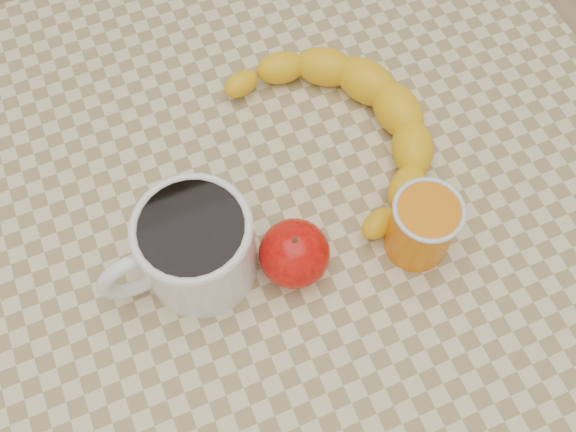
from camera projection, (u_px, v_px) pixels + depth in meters
name	position (u px, v px, depth m)	size (l,w,h in m)	color
ground	(288.00, 382.00, 1.31)	(3.00, 3.00, 0.00)	tan
table	(288.00, 258.00, 0.71)	(0.80, 0.80, 0.75)	beige
coffee_mug	(193.00, 246.00, 0.57)	(0.15, 0.11, 0.09)	white
orange_juice_glass	(422.00, 226.00, 0.59)	(0.07, 0.07, 0.08)	orange
apple	(294.00, 254.00, 0.59)	(0.08, 0.08, 0.06)	#9A0506
banana	(344.00, 128.00, 0.65)	(0.23, 0.31, 0.05)	yellow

